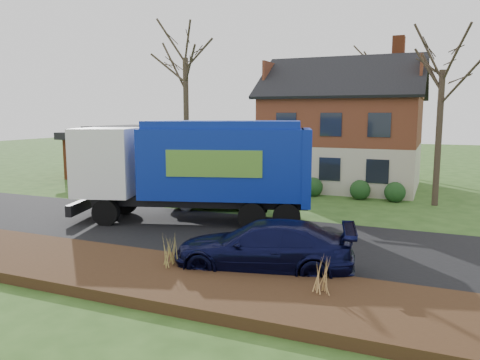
% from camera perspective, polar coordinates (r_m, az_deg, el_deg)
% --- Properties ---
extents(ground, '(120.00, 120.00, 0.00)m').
position_cam_1_polar(ground, '(18.13, -2.51, -6.65)').
color(ground, '#294918').
rests_on(ground, ground).
extents(road, '(80.00, 7.00, 0.02)m').
position_cam_1_polar(road, '(18.13, -2.51, -6.62)').
color(road, black).
rests_on(road, ground).
extents(mulch_verge, '(80.00, 3.50, 0.30)m').
position_cam_1_polar(mulch_verge, '(13.71, -12.30, -11.13)').
color(mulch_verge, '#311E10').
rests_on(mulch_verge, ground).
extents(main_house, '(12.95, 8.95, 9.26)m').
position_cam_1_polar(main_house, '(30.34, 11.54, 6.87)').
color(main_house, '#C1B79B').
rests_on(main_house, ground).
extents(ranch_house, '(9.80, 8.20, 3.70)m').
position_cam_1_polar(ranch_house, '(34.95, -11.14, 3.39)').
color(ranch_house, brown).
rests_on(ranch_house, ground).
extents(garbage_truck, '(10.42, 5.47, 4.32)m').
position_cam_1_polar(garbage_truck, '(19.88, -5.15, 1.93)').
color(garbage_truck, black).
rests_on(garbage_truck, ground).
extents(silver_sedan, '(4.95, 3.21, 1.54)m').
position_cam_1_polar(silver_sedan, '(22.80, -2.86, -1.60)').
color(silver_sedan, '#A8ABAF').
rests_on(silver_sedan, ground).
extents(navy_wagon, '(5.61, 3.25, 1.53)m').
position_cam_1_polar(navy_wagon, '(13.78, 2.79, -8.17)').
color(navy_wagon, black).
rests_on(navy_wagon, ground).
extents(tree_front_west, '(3.71, 3.71, 11.03)m').
position_cam_1_polar(tree_front_west, '(29.46, -6.73, 16.81)').
color(tree_front_west, '#3A3123').
rests_on(tree_front_west, ground).
extents(tree_front_east, '(3.46, 3.46, 9.60)m').
position_cam_1_polar(tree_front_east, '(25.46, 23.62, 14.66)').
color(tree_front_east, '#3D3024').
rests_on(tree_front_east, ground).
extents(tree_back, '(3.45, 3.45, 10.93)m').
position_cam_1_polar(tree_back, '(38.55, 16.93, 14.50)').
color(tree_back, '#3C3124').
rests_on(tree_back, ground).
extents(grass_clump_mid, '(0.33, 0.27, 0.93)m').
position_cam_1_polar(grass_clump_mid, '(13.58, -8.69, -8.50)').
color(grass_clump_mid, '#9E8E46').
rests_on(grass_clump_mid, mulch_verge).
extents(grass_clump_east, '(0.36, 0.30, 0.91)m').
position_cam_1_polar(grass_clump_east, '(11.69, 9.95, -11.38)').
color(grass_clump_east, tan).
rests_on(grass_clump_east, mulch_verge).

